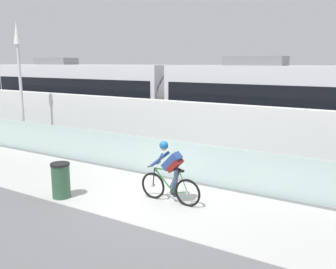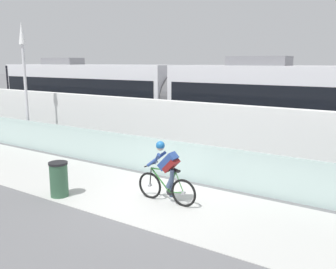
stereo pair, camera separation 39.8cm
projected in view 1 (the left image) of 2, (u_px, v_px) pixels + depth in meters
ground_plane at (157, 199)px, 9.85m from camera, size 200.00×200.00×0.00m
bike_path_deck at (157, 199)px, 9.84m from camera, size 32.00×3.20×0.01m
glass_parapet at (190, 162)px, 11.27m from camera, size 32.00×0.05×1.19m
concrete_barrier_wall at (215, 136)px, 12.67m from camera, size 32.00×0.36×2.21m
tram_rail_near at (241, 152)px, 14.95m from camera, size 32.00×0.08×0.01m
tram_rail_far at (253, 146)px, 16.15m from camera, size 32.00×0.08×0.01m
tram at (174, 99)px, 17.05m from camera, size 22.56×2.54×3.81m
cyclist_on_bike at (170, 173)px, 9.48m from camera, size 1.77×0.58×1.61m
lamp_post_antenna at (19, 69)px, 15.25m from camera, size 0.28×0.28×5.20m
trash_bin at (61, 180)px, 9.87m from camera, size 0.51×0.51×0.96m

